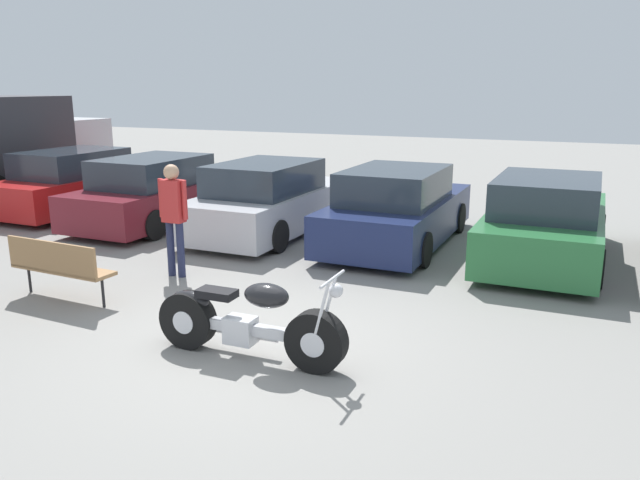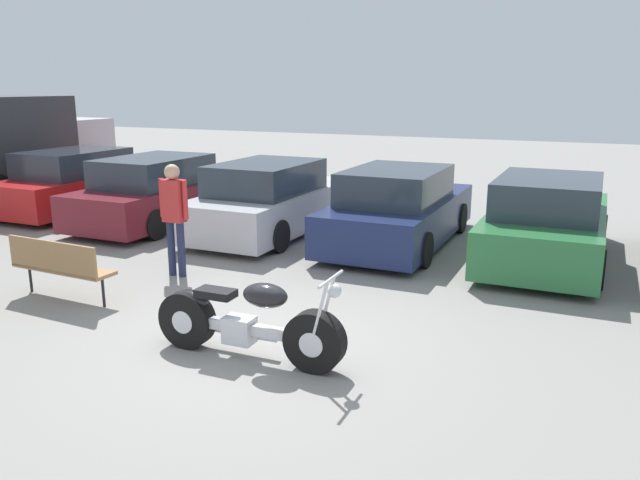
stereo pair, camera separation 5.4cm
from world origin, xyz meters
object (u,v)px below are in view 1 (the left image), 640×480
Objects in this scene: parked_car_red at (79,183)px; parked_car_maroon at (159,193)px; motorcycle at (247,322)px; person_standing at (173,210)px; park_bench at (58,264)px; parked_car_navy at (397,209)px; parked_car_silver at (270,200)px; parked_car_green at (546,222)px.

parked_car_red is 2.69m from parked_car_maroon.
motorcycle is 1.28× the size of person_standing.
motorcycle is at bearing -44.83° from parked_car_maroon.
parked_car_maroon is 2.72× the size of park_bench.
parked_car_red is (-8.00, 5.68, 0.25)m from motorcycle.
parked_car_red is 1.00× the size of parked_car_navy.
parked_car_maroon and parked_car_navy have the same top height.
park_bench is (-0.69, -4.91, -0.13)m from parked_car_silver.
motorcycle is at bearing -89.80° from parked_car_navy.
park_bench is at bearing 170.58° from motorcycle.
parked_car_red is 2.72× the size of park_bench.
parked_car_maroon and parked_car_silver have the same top height.
parked_car_green is at bearing 64.68° from motorcycle.
parked_car_red reaches higher than motorcycle.
parked_car_silver is at bearing 91.34° from person_standing.
parked_car_silver is at bearing 3.47° from parked_car_maroon.
park_bench is at bearing -97.94° from parked_car_silver.
parked_car_silver is 1.00× the size of parked_car_navy.
parked_car_maroon is at bearing -7.86° from parked_car_red.
motorcycle is 0.51× the size of parked_car_green.
parked_car_maroon is 2.53× the size of person_standing.
person_standing is at bearing -48.60° from parked_car_maroon.
parked_car_green is (2.66, -0.04, 0.00)m from parked_car_navy.
parked_car_silver and parked_car_navy have the same top height.
person_standing reaches higher than motorcycle.
motorcycle is 0.51× the size of parked_car_navy.
parked_car_maroon is at bearing -178.05° from parked_car_green.
parked_car_silver is 5.32m from parked_car_green.
motorcycle is at bearing -9.42° from park_bench.
parked_car_silver is 1.00× the size of parked_car_green.
park_bench is (-3.37, 0.56, 0.12)m from motorcycle.
park_bench is at bearing -114.81° from person_standing.
person_standing is at bearing -88.66° from parked_car_silver.
parked_car_maroon is at bearing -176.53° from parked_car_silver.
parked_car_navy is at bearing 3.34° from parked_car_maroon.
parked_car_maroon and parked_car_green have the same top height.
person_standing reaches higher than parked_car_green.
parked_car_navy and parked_car_green have the same top height.
parked_car_navy reaches higher than park_bench.
person_standing is at bearing 139.74° from motorcycle.
park_bench is at bearing -140.10° from parked_car_green.
parked_car_silver is 2.53× the size of person_standing.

